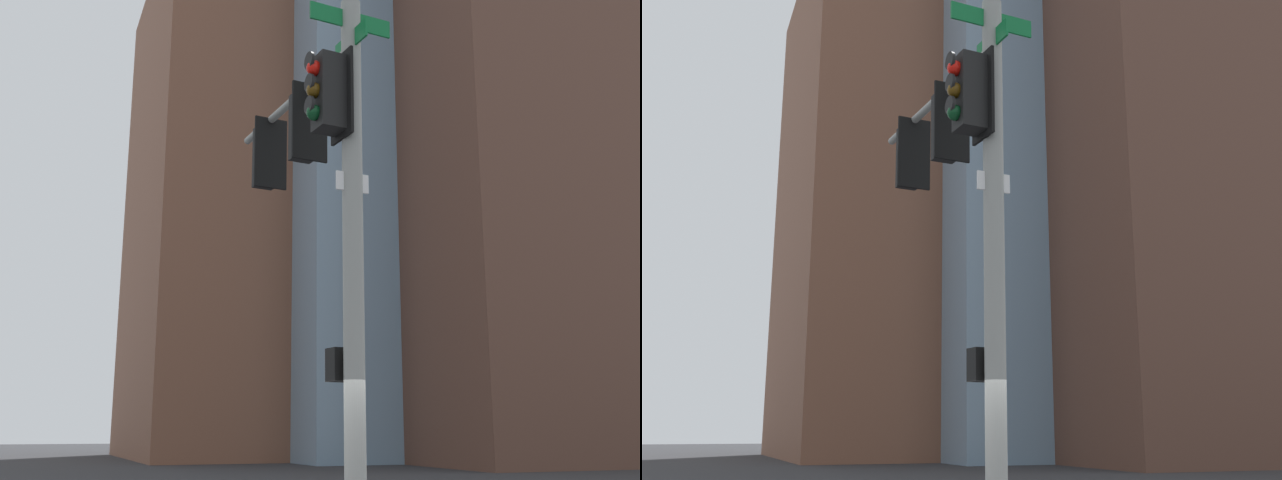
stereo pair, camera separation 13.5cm
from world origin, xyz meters
TOP-DOWN VIEW (x-y plane):
  - signal_pole_assembly at (-0.07, -0.34)m, footprint 1.22×4.09m
  - building_brick_nearside at (-14.56, -44.75)m, footprint 21.90×19.26m
  - building_brick_midblock at (-28.80, -30.47)m, footprint 23.66×16.96m
  - building_glass_tower at (-24.02, -46.19)m, footprint 24.60×30.66m

SIDE VIEW (x-z plane):
  - signal_pole_assembly at x=-0.07m, z-range 1.30..8.71m
  - building_brick_nearside at x=-14.56m, z-range 0.00..36.16m
  - building_brick_midblock at x=-28.80m, z-range 0.00..36.66m
  - building_glass_tower at x=-24.02m, z-range 0.00..62.74m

